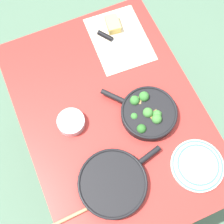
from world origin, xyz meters
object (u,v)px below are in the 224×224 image
prep_bowl_steel (71,122)px  skillet_eggs (113,183)px  wooden_spoon (84,210)px  dinner_plate_stack (198,165)px  grater_knife (112,40)px  skillet_broccoli (148,113)px  cheese_block (113,24)px

prep_bowl_steel → skillet_eggs: bearing=-168.7°
wooden_spoon → dinner_plate_stack: size_ratio=1.66×
wooden_spoon → grater_knife: (0.71, -0.43, 0.00)m
skillet_broccoli → prep_bowl_steel: (0.10, 0.33, -0.01)m
skillet_broccoli → wooden_spoon: 0.50m
wooden_spoon → skillet_eggs: bearing=16.9°
dinner_plate_stack → prep_bowl_steel: bearing=47.3°
skillet_broccoli → grater_knife: (0.44, -0.01, -0.02)m
wooden_spoon → grater_knife: size_ratio=1.86×
wooden_spoon → prep_bowl_steel: 0.39m
grater_knife → cheese_block: bearing=118.3°
cheese_block → dinner_plate_stack: (-0.81, -0.04, -0.01)m
wooden_spoon → skillet_broccoli: bearing=31.2°
grater_knife → dinner_plate_stack: bearing=-28.4°
skillet_broccoli → dinner_plate_stack: size_ratio=1.39×
skillet_broccoli → prep_bowl_steel: 0.35m
skillet_broccoli → cheese_block: skillet_broccoli is taller
skillet_eggs → dinner_plate_stack: bearing=-25.1°
cheese_block → prep_bowl_steel: bearing=137.1°
skillet_eggs → grater_knife: bearing=53.3°
grater_knife → skillet_broccoli: bearing=-36.5°
skillet_eggs → prep_bowl_steel: skillet_eggs is taller
grater_knife → prep_bowl_steel: 0.48m
wooden_spoon → dinner_plate_stack: 0.52m
skillet_broccoli → dinner_plate_stack: (-0.30, -0.10, -0.02)m
skillet_eggs → dinner_plate_stack: size_ratio=1.72×
skillet_eggs → wooden_spoon: size_ratio=1.04×
skillet_broccoli → prep_bowl_steel: bearing=33.6°
skillet_eggs → prep_bowl_steel: (0.32, 0.06, -0.00)m
grater_knife → cheese_block: (0.08, -0.04, 0.01)m
wooden_spoon → cheese_block: bearing=57.2°
cheese_block → skillet_broccoli: bearing=174.4°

